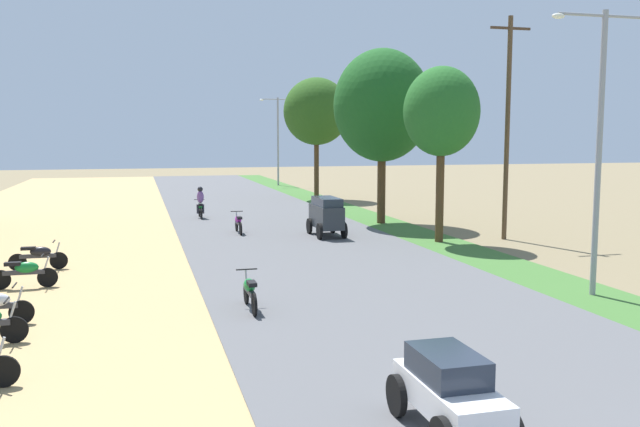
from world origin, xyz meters
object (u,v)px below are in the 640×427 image
streetlamp_mid (278,135)px  median_tree_nearest (441,112)px  median_tree_second (382,106)px  median_tree_third (316,112)px  car_van_charcoal (326,214)px  parked_motorbike_fifth (39,255)px  car_sedan_white (449,389)px  motorbike_ahead_third (238,222)px  utility_pole_near (507,125)px  motorbike_ahead_second (250,290)px  streetlamp_near (600,133)px  motorbike_ahead_fourth (200,203)px  parked_motorbike_fourth (25,271)px

streetlamp_mid → median_tree_nearest: bearing=-90.1°
median_tree_second → median_tree_third: median_tree_second is taller
streetlamp_mid → car_van_charcoal: (-4.12, -30.34, -3.43)m
parked_motorbike_fifth → car_sedan_white: car_sedan_white is taller
motorbike_ahead_third → car_sedan_white: bearing=-90.0°
motorbike_ahead_third → car_van_charcoal: bearing=-27.9°
median_tree_nearest → median_tree_third: median_tree_third is taller
median_tree_third → utility_pole_near: utility_pole_near is taller
car_sedan_white → motorbike_ahead_second: (-1.64, 7.71, -0.17)m
car_van_charcoal → motorbike_ahead_third: size_ratio=1.34×
car_sedan_white → motorbike_ahead_third: 20.99m
median_tree_nearest → streetlamp_near: size_ratio=0.94×
median_tree_third → motorbike_ahead_second: size_ratio=4.59×
car_sedan_white → streetlamp_near: bearing=42.2°
median_tree_third → motorbike_ahead_third: bearing=-116.4°
streetlamp_mid → utility_pole_near: bearing=-84.6°
utility_pole_near → car_van_charcoal: 8.45m
utility_pole_near → car_van_charcoal: bearing=162.1°
median_tree_third → motorbike_ahead_fourth: size_ratio=4.59×
car_sedan_white → car_van_charcoal: bearing=79.5°
median_tree_second → utility_pole_near: size_ratio=0.92×
utility_pole_near → median_tree_third: bearing=98.7°
parked_motorbike_fifth → median_tree_third: median_tree_third is taller
median_tree_second → car_sedan_white: bearing=-107.9°
median_tree_third → motorbike_ahead_second: (-9.32, -28.77, -5.44)m
car_sedan_white → streetlamp_mid: bearing=81.2°
median_tree_second → parked_motorbike_fifth: bearing=-150.7°
median_tree_second → motorbike_ahead_second: median_tree_second is taller
median_tree_second → motorbike_ahead_fourth: median_tree_second is taller
median_tree_second → streetlamp_mid: bearing=89.4°
median_tree_nearest → motorbike_ahead_third: bearing=149.7°
median_tree_second → motorbike_ahead_fourth: size_ratio=4.73×
utility_pole_near → car_van_charcoal: (-7.18, 2.33, -3.79)m
motorbike_ahead_fourth → median_tree_second: bearing=-26.8°
streetlamp_near → streetlamp_mid: (-0.00, 42.53, 0.03)m
parked_motorbike_fourth → utility_pole_near: size_ratio=0.19×
motorbike_ahead_third → median_tree_second: bearing=13.5°
median_tree_second → motorbike_ahead_fourth: (-8.48, 4.28, -4.97)m
median_tree_second → motorbike_ahead_second: (-9.00, -15.05, -5.25)m
streetlamp_mid → car_sedan_white: bearing=-98.8°
parked_motorbike_fourth → motorbike_ahead_fourth: bearing=67.6°
utility_pole_near → car_van_charcoal: size_ratio=3.84×
streetlamp_near → motorbike_ahead_fourth: (-8.77, 20.10, -3.57)m
utility_pole_near → motorbike_ahead_fourth: utility_pole_near is taller
car_sedan_white → parked_motorbike_fourth: bearing=122.1°
motorbike_ahead_fourth → motorbike_ahead_third: bearing=-79.5°
median_tree_second → motorbike_ahead_third: bearing=-166.5°
parked_motorbike_fifth → motorbike_ahead_third: 9.84m
median_tree_second → motorbike_ahead_third: size_ratio=4.73×
parked_motorbike_fourth → utility_pole_near: bearing=15.5°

